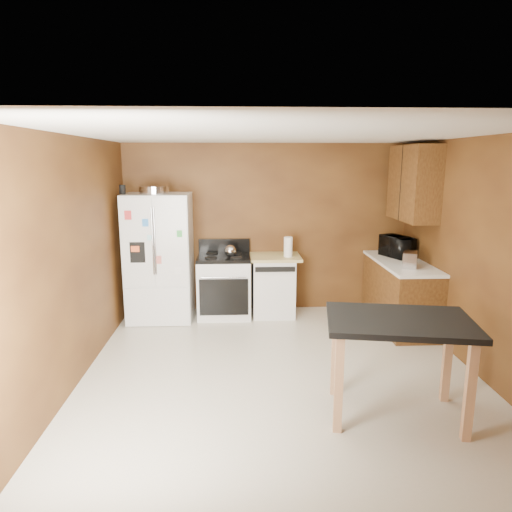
{
  "coord_description": "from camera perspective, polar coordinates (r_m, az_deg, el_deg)",
  "views": [
    {
      "loc": [
        -0.46,
        -4.53,
        2.25
      ],
      "look_at": [
        -0.22,
        0.85,
        1.12
      ],
      "focal_mm": 32.0,
      "sensor_mm": 36.0,
      "label": 1
    }
  ],
  "objects": [
    {
      "name": "floor",
      "position": [
        5.08,
        3.04,
        -14.46
      ],
      "size": [
        4.5,
        4.5,
        0.0
      ],
      "primitive_type": "plane",
      "color": "beige",
      "rests_on": "ground"
    },
    {
      "name": "ceiling",
      "position": [
        4.56,
        3.39,
        15.0
      ],
      "size": [
        4.5,
        4.5,
        0.0
      ],
      "primitive_type": "plane",
      "rotation": [
        3.14,
        0.0,
        0.0
      ],
      "color": "white",
      "rests_on": "ground"
    },
    {
      "name": "wall_back",
      "position": [
        6.87,
        1.34,
        3.49
      ],
      "size": [
        4.2,
        0.0,
        4.2
      ],
      "primitive_type": "plane",
      "rotation": [
        1.57,
        0.0,
        0.0
      ],
      "color": "brown",
      "rests_on": "ground"
    },
    {
      "name": "wall_front",
      "position": [
        2.53,
        8.35,
        -11.54
      ],
      "size": [
        4.2,
        0.0,
        4.2
      ],
      "primitive_type": "plane",
      "rotation": [
        -1.57,
        0.0,
        0.0
      ],
      "color": "brown",
      "rests_on": "ground"
    },
    {
      "name": "wall_left",
      "position": [
        4.92,
        -21.95,
        -0.74
      ],
      "size": [
        0.0,
        4.5,
        4.5
      ],
      "primitive_type": "plane",
      "rotation": [
        1.57,
        0.0,
        1.57
      ],
      "color": "brown",
      "rests_on": "ground"
    },
    {
      "name": "wall_right",
      "position": [
        5.3,
        26.44,
        -0.27
      ],
      "size": [
        0.0,
        4.5,
        4.5
      ],
      "primitive_type": "plane",
      "rotation": [
        1.57,
        0.0,
        -1.57
      ],
      "color": "brown",
      "rests_on": "ground"
    },
    {
      "name": "roasting_pan",
      "position": [
        6.49,
        -12.59,
        8.06
      ],
      "size": [
        0.41,
        0.41,
        0.1
      ],
      "primitive_type": "cylinder",
      "color": "silver",
      "rests_on": "refrigerator"
    },
    {
      "name": "pen_cup",
      "position": [
        6.49,
        -16.35,
        7.97
      ],
      "size": [
        0.08,
        0.08,
        0.13
      ],
      "primitive_type": "cylinder",
      "color": "black",
      "rests_on": "refrigerator"
    },
    {
      "name": "kettle",
      "position": [
        6.51,
        -3.23,
        0.65
      ],
      "size": [
        0.17,
        0.17,
        0.17
      ],
      "primitive_type": "sphere",
      "color": "silver",
      "rests_on": "gas_range"
    },
    {
      "name": "paper_towel",
      "position": [
        6.55,
        4.04,
        1.14
      ],
      "size": [
        0.13,
        0.13,
        0.29
      ],
      "primitive_type": "cylinder",
      "rotation": [
        0.0,
        0.0,
        -0.06
      ],
      "color": "white",
      "rests_on": "dishwasher"
    },
    {
      "name": "green_canister",
      "position": [
        6.72,
        3.96,
        0.69
      ],
      "size": [
        0.12,
        0.12,
        0.12
      ],
      "primitive_type": "cylinder",
      "rotation": [
        0.0,
        0.0,
        -0.08
      ],
      "color": "#45B361",
      "rests_on": "dishwasher"
    },
    {
      "name": "toaster",
      "position": [
        6.18,
        18.71,
        -0.43
      ],
      "size": [
        0.27,
        0.32,
        0.2
      ],
      "primitive_type": "cube",
      "rotation": [
        0.0,
        0.0,
        -0.42
      ],
      "color": "silver",
      "rests_on": "right_cabinets"
    },
    {
      "name": "microwave",
      "position": [
        6.8,
        17.2,
        1.03
      ],
      "size": [
        0.49,
        0.58,
        0.27
      ],
      "primitive_type": "imported",
      "rotation": [
        0.0,
        0.0,
        1.97
      ],
      "color": "black",
      "rests_on": "right_cabinets"
    },
    {
      "name": "refrigerator",
      "position": [
        6.62,
        -11.95,
        -0.16
      ],
      "size": [
        0.9,
        0.8,
        1.8
      ],
      "color": "white",
      "rests_on": "ground"
    },
    {
      "name": "gas_range",
      "position": [
        6.7,
        -3.98,
        -3.65
      ],
      "size": [
        0.76,
        0.68,
        1.1
      ],
      "color": "white",
      "rests_on": "ground"
    },
    {
      "name": "dishwasher",
      "position": [
        6.74,
        2.16,
        -3.61
      ],
      "size": [
        0.78,
        0.63,
        0.89
      ],
      "color": "white",
      "rests_on": "ground"
    },
    {
      "name": "right_cabinets",
      "position": [
        6.57,
        18.01,
        -0.51
      ],
      "size": [
        0.63,
        1.58,
        2.45
      ],
      "color": "brown",
      "rests_on": "ground"
    },
    {
      "name": "island",
      "position": [
        4.21,
        17.42,
        -9.28
      ],
      "size": [
        1.35,
        1.02,
        0.91
      ],
      "color": "black",
      "rests_on": "ground"
    }
  ]
}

